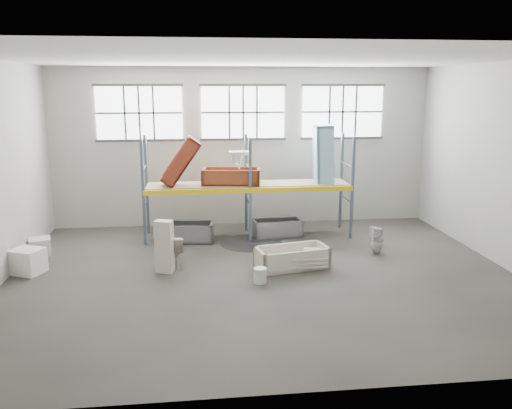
{
  "coord_description": "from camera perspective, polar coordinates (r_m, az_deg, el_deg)",
  "views": [
    {
      "loc": [
        -1.59,
        -11.92,
        4.42
      ],
      "look_at": [
        0.0,
        1.5,
        1.4
      ],
      "focal_mm": 37.4,
      "sensor_mm": 36.0,
      "label": 1
    }
  ],
  "objects": [
    {
      "name": "carton_far",
      "position": [
        15.38,
        -22.08,
        -4.18
      ],
      "size": [
        0.66,
        0.66,
        0.45
      ],
      "primitive_type": "cube",
      "rotation": [
        0.0,
        0.0,
        0.26
      ],
      "color": "beige",
      "rests_on": "floor"
    },
    {
      "name": "rack_upright_lb",
      "position": [
        16.34,
        -11.61,
        2.05
      ],
      "size": [
        0.08,
        0.08,
        3.0
      ],
      "primitive_type": "cube",
      "color": "slate",
      "rests_on": "floor"
    },
    {
      "name": "cistern_spare",
      "position": [
        13.4,
        5.97,
        -5.46
      ],
      "size": [
        0.4,
        0.23,
        0.37
      ],
      "primitive_type": "cube",
      "rotation": [
        0.0,
        0.0,
        -0.12
      ],
      "color": "beige",
      "rests_on": "bathtub_beige"
    },
    {
      "name": "bathtub_beige",
      "position": [
        13.3,
        3.88,
        -5.66
      ],
      "size": [
        1.89,
        1.17,
        0.52
      ],
      "primitive_type": null,
      "rotation": [
        0.0,
        0.0,
        0.2
      ],
      "color": "beige",
      "rests_on": "floor"
    },
    {
      "name": "steel_tub_left",
      "position": [
        15.53,
        -7.45,
        -2.97
      ],
      "size": [
        1.58,
        0.87,
        0.56
      ],
      "primitive_type": null,
      "rotation": [
        0.0,
        0.0,
        -0.11
      ],
      "color": "#9C9EA4",
      "rests_on": "floor"
    },
    {
      "name": "window_mid",
      "position": [
        16.95,
        -1.39,
        9.82
      ],
      "size": [
        2.6,
        0.04,
        1.6
      ],
      "primitive_type": "cube",
      "color": "white",
      "rests_on": "wall_back"
    },
    {
      "name": "toilet_beige",
      "position": [
        13.46,
        -8.83,
        -4.91
      ],
      "size": [
        0.53,
        0.83,
        0.8
      ],
      "primitive_type": "imported",
      "rotation": [
        0.0,
        0.0,
        3.24
      ],
      "color": "#C1ADA5",
      "rests_on": "floor"
    },
    {
      "name": "sink_on_shelf",
      "position": [
        15.49,
        -1.82,
        3.96
      ],
      "size": [
        0.71,
        0.62,
        0.53
      ],
      "primitive_type": "imported",
      "rotation": [
        0.0,
        0.0,
        0.31
      ],
      "color": "silver",
      "rests_on": "rust_tub_flat"
    },
    {
      "name": "floor",
      "position": [
        12.82,
        0.8,
        -7.8
      ],
      "size": [
        12.0,
        10.0,
        0.1
      ],
      "primitive_type": "cube",
      "color": "#4B4740",
      "rests_on": "ground"
    },
    {
      "name": "rack_beam_back",
      "position": [
        16.36,
        -1.07,
        2.31
      ],
      "size": [
        6.0,
        0.1,
        0.14
      ],
      "primitive_type": "cube",
      "color": "yellow",
      "rests_on": "floor"
    },
    {
      "name": "rack_upright_mb",
      "position": [
        16.36,
        -1.07,
        2.31
      ],
      "size": [
        0.08,
        0.08,
        3.0
      ],
      "primitive_type": "cube",
      "color": "slate",
      "rests_on": "floor"
    },
    {
      "name": "cistern_tall",
      "position": [
        13.02,
        -9.77,
        -4.46
      ],
      "size": [
        0.48,
        0.38,
        1.28
      ],
      "primitive_type": "cube",
      "rotation": [
        0.0,
        0.0,
        -0.32
      ],
      "color": "beige",
      "rests_on": "floor"
    },
    {
      "name": "wall_right",
      "position": [
        14.28,
        25.71,
        3.63
      ],
      "size": [
        0.1,
        10.0,
        5.0
      ],
      "primitive_type": "cube",
      "color": "#ABAA9F",
      "rests_on": "ground"
    },
    {
      "name": "window_left",
      "position": [
        16.95,
        -12.38,
        9.54
      ],
      "size": [
        2.6,
        0.04,
        1.6
      ],
      "primitive_type": "cube",
      "color": "white",
      "rests_on": "wall_back"
    },
    {
      "name": "window_right",
      "position": [
        17.54,
        9.23,
        9.76
      ],
      "size": [
        2.6,
        0.04,
        1.6
      ],
      "primitive_type": "cube",
      "color": "white",
      "rests_on": "wall_back"
    },
    {
      "name": "wall_back",
      "position": [
        17.15,
        -1.41,
        6.17
      ],
      "size": [
        12.0,
        0.1,
        5.0
      ],
      "primitive_type": "cube",
      "color": "#A1A095",
      "rests_on": "ground"
    },
    {
      "name": "rack_upright_ra",
      "position": [
        15.78,
        10.28,
        1.73
      ],
      "size": [
        0.08,
        0.08,
        3.0
      ],
      "primitive_type": "cube",
      "color": "slate",
      "rests_on": "floor"
    },
    {
      "name": "ceiling",
      "position": [
        12.04,
        0.87,
        15.6
      ],
      "size": [
        12.0,
        10.0,
        0.1
      ],
      "primitive_type": "cube",
      "color": "silver",
      "rests_on": "ground"
    },
    {
      "name": "carton_near",
      "position": [
        13.98,
        -23.24,
        -5.59
      ],
      "size": [
        0.89,
        0.84,
        0.6
      ],
      "primitive_type": "cube",
      "rotation": [
        0.0,
        0.0,
        -0.44
      ],
      "color": "white",
      "rests_on": "floor"
    },
    {
      "name": "rack_beam_front",
      "position": [
        15.18,
        -0.62,
        1.51
      ],
      "size": [
        6.0,
        0.1,
        0.14
      ],
      "primitive_type": "cube",
      "color": "yellow",
      "rests_on": "floor"
    },
    {
      "name": "steel_tub_right",
      "position": [
        15.95,
        2.26,
        -2.53
      ],
      "size": [
        1.47,
        0.79,
        0.52
      ],
      "primitive_type": null,
      "rotation": [
        0.0,
        0.0,
        0.09
      ],
      "color": "#A6A9AE",
      "rests_on": "floor"
    },
    {
      "name": "rust_tub_flat",
      "position": [
        15.62,
        -2.66,
        3.0
      ],
      "size": [
        1.78,
        1.02,
        0.47
      ],
      "primitive_type": null,
      "rotation": [
        0.0,
        0.0,
        -0.15
      ],
      "color": "brown",
      "rests_on": "shelf_deck"
    },
    {
      "name": "wet_patch",
      "position": [
        15.35,
        -0.53,
        -4.13
      ],
      "size": [
        1.8,
        1.8,
        0.0
      ],
      "primitive_type": "cylinder",
      "color": "black",
      "rests_on": "floor"
    },
    {
      "name": "shelf_deck",
      "position": [
        15.75,
        -0.86,
        2.21
      ],
      "size": [
        5.9,
        1.1,
        0.03
      ],
      "primitive_type": "cube",
      "color": "gray",
      "rests_on": "floor"
    },
    {
      "name": "rack_upright_la",
      "position": [
        15.16,
        -11.97,
        1.22
      ],
      "size": [
        0.08,
        0.08,
        3.0
      ],
      "primitive_type": "cube",
      "color": "slate",
      "rests_on": "floor"
    },
    {
      "name": "sink_in_tub",
      "position": [
        13.28,
        2.51,
        -6.12
      ],
      "size": [
        0.51,
        0.51,
        0.14
      ],
      "primitive_type": "imported",
      "rotation": [
        0.0,
        0.0,
        0.35
      ],
      "color": "beige",
      "rests_on": "bathtub_beige"
    },
    {
      "name": "rack_upright_rb",
      "position": [
        16.91,
        9.1,
        2.5
      ],
      "size": [
        0.08,
        0.08,
        3.0
      ],
      "primitive_type": "cube",
      "color": "slate",
      "rests_on": "floor"
    },
    {
      "name": "blue_tub_upright",
      "position": [
        16.02,
        7.21,
        5.24
      ],
      "size": [
        0.62,
        0.88,
        1.81
      ],
      "primitive_type": null,
      "rotation": [
        0.0,
        1.54,
        -0.07
      ],
      "color": "#88B9D7",
      "rests_on": "shelf_deck"
    },
    {
      "name": "bucket",
      "position": [
        12.3,
        0.44,
        -7.59
      ],
      "size": [
        0.32,
        0.32,
        0.35
      ],
      "primitive_type": "cylinder",
      "rotation": [
        0.0,
        0.0,
        -0.07
      ],
      "color": "silver",
      "rests_on": "floor"
    },
    {
      "name": "rack_upright_ma",
      "position": [
        15.18,
        -0.62,
        1.51
      ],
      "size": [
        0.08,
        0.08,
        3.0
      ],
      "primitive_type": "cube",
      "color": "slate",
      "rests_on": "floor"
    },
    {
      "name": "rust_tub_tilted",
      "position": [
        15.46,
        -8.03,
        4.58
      ],
      "size": [
        1.21,
        0.71,
        1.47
      ],
      "primitive_type": null,
      "rotation": [
        0.0,
        -0.96,
        0.01
      ],
      "color": "maroon",
      "rests_on": "shelf_deck"
    },
    {
      "name": "wall_front",
      "position": [
        7.3,
        6.07,
        -2.7
      ],
      "size": [
        12.0,
        0.1,
        5.0
      ],
      "primitive_type": "cube",
      "color": "beige",
      "rests_on": "ground"
    },
    {
      "name": "toilet_white",
      "position": [
        14.68,
        12.81,
        -3.72
      ],
      "size": [
        0.39,
        0.38,
        0.75
      ],
      "primitive_type": "imported",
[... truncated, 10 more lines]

